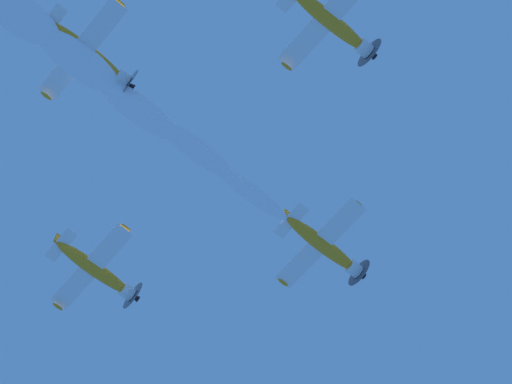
{
  "coord_description": "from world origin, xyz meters",
  "views": [
    {
      "loc": [
        -9.59,
        48.21,
        1.92
      ],
      "look_at": [
        1.93,
        11.24,
        80.99
      ],
      "focal_mm": 80.89,
      "sensor_mm": 36.0,
      "label": 1
    }
  ],
  "objects": [
    {
      "name": "airplane_slot_tail",
      "position": [
        10.43,
        25.22,
        81.95
      ],
      "size": [
        8.55,
        7.93,
        2.84
      ],
      "color": "orange"
    },
    {
      "name": "airplane_left_wingman",
      "position": [
        16.15,
        8.26,
        81.32
      ],
      "size": [
        8.55,
        7.93,
        2.74
      ],
      "color": "orange"
    },
    {
      "name": "airplane_right_wingman",
      "position": [
        -7.25,
        22.42,
        81.27
      ],
      "size": [
        8.54,
        7.99,
        2.72
      ],
      "color": "orange"
    },
    {
      "name": "smoke_trail_lead",
      "position": [
        12.52,
        26.79,
        81.31
      ],
      "size": [
        21.18,
        30.05,
        3.31
      ],
      "color": "white"
    },
    {
      "name": "airplane_lead",
      "position": [
        -1.76,
        4.92,
        81.33
      ],
      "size": [
        8.56,
        7.96,
        2.8
      ],
      "color": "orange"
    }
  ]
}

